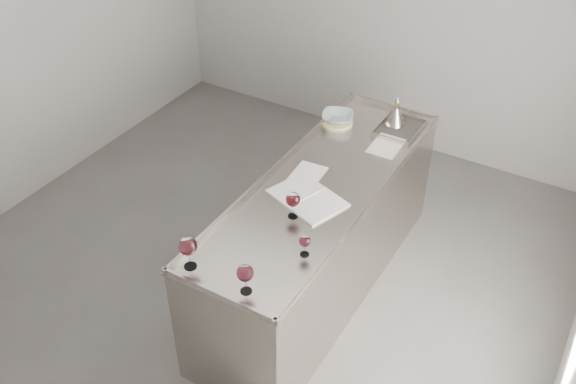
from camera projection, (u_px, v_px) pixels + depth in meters
The scene contains 12 objects.
room_shell at pixel (231, 126), 4.02m from camera, with size 4.54×5.04×2.84m.
counter at pixel (320, 237), 4.59m from camera, with size 0.77×2.42×0.97m.
wine_glass_left at pixel (188, 247), 3.59m from camera, with size 0.11×0.11×0.21m.
wine_glass_middle at pixel (293, 200), 3.96m from camera, with size 0.09×0.09×0.18m.
wine_glass_right at pixel (245, 274), 3.44m from camera, with size 0.10×0.10×0.19m.
wine_glass_small at pixel (305, 242), 3.70m from camera, with size 0.07×0.07×0.14m.
notebook at pixel (307, 198), 4.18m from camera, with size 0.55×0.47×0.02m.
loose_paper_top at pixel (386, 146), 4.68m from camera, with size 0.21×0.30×0.00m, color silver.
loose_paper_under at pixel (307, 175), 4.39m from camera, with size 0.20×0.29×0.00m, color silver.
trivet at pixel (337, 122), 4.93m from camera, with size 0.24×0.24×0.02m, color #D1C687.
ceramic_bowl at pixel (338, 117), 4.91m from camera, with size 0.24×0.24×0.06m, color #8E9FA5.
wine_funnel at pixel (396, 116), 4.89m from camera, with size 0.16×0.16×0.23m.
Camera 1 is at (2.07, -2.79, 3.51)m, focal length 40.00 mm.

